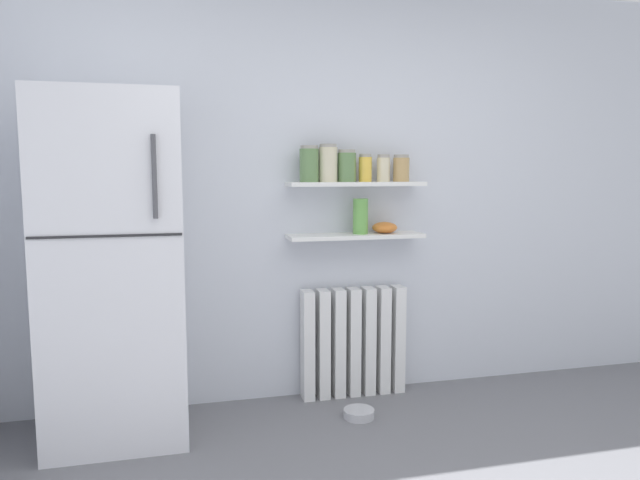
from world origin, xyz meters
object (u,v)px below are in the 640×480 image
at_px(storage_jar_3, 365,168).
at_px(storage_jar_1, 328,163).
at_px(pet_food_bowl, 359,414).
at_px(refrigerator, 115,269).
at_px(shelf_bowl, 385,228).
at_px(storage_jar_5, 401,168).
at_px(vase, 360,216).
at_px(radiator, 353,342).
at_px(storage_jar_4, 383,168).
at_px(storage_jar_2, 347,166).
at_px(storage_jar_0, 309,164).

bearing_deg(storage_jar_3, storage_jar_1, -180.00).
bearing_deg(pet_food_bowl, storage_jar_1, 107.42).
bearing_deg(refrigerator, shelf_bowl, 7.36).
relative_size(refrigerator, pet_food_bowl, 10.12).
relative_size(storage_jar_5, vase, 0.77).
height_order(radiator, vase, vase).
bearing_deg(vase, refrigerator, -171.83).
bearing_deg(shelf_bowl, storage_jar_4, -180.00).
relative_size(storage_jar_2, storage_jar_5, 1.17).
height_order(storage_jar_4, shelf_bowl, storage_jar_4).
bearing_deg(refrigerator, storage_jar_1, 9.53).
height_order(storage_jar_4, vase, storage_jar_4).
bearing_deg(pet_food_bowl, storage_jar_0, 124.07).
xyz_separation_m(refrigerator, vase, (1.44, 0.21, 0.24)).
bearing_deg(storage_jar_5, shelf_bowl, 180.00).
relative_size(storage_jar_0, storage_jar_4, 1.30).
bearing_deg(storage_jar_3, storage_jar_2, -180.00).
distance_m(refrigerator, shelf_bowl, 1.62).
height_order(storage_jar_0, storage_jar_3, storage_jar_0).
relative_size(storage_jar_2, vase, 0.90).
distance_m(storage_jar_1, storage_jar_4, 0.36).
height_order(storage_jar_2, pet_food_bowl, storage_jar_2).
bearing_deg(storage_jar_1, pet_food_bowl, -72.58).
height_order(storage_jar_2, shelf_bowl, storage_jar_2).
bearing_deg(vase, pet_food_bowl, -108.00).
xyz_separation_m(storage_jar_0, storage_jar_4, (0.47, -0.00, -0.02)).
distance_m(storage_jar_3, shelf_bowl, 0.39).
relative_size(storage_jar_5, shelf_bowl, 1.07).
bearing_deg(storage_jar_4, refrigerator, -172.58).
distance_m(storage_jar_4, pet_food_bowl, 1.48).
distance_m(storage_jar_0, storage_jar_1, 0.12).
relative_size(refrigerator, storage_jar_3, 10.74).
bearing_deg(refrigerator, storage_jar_2, 8.71).
relative_size(storage_jar_4, storage_jar_5, 1.00).
height_order(storage_jar_5, pet_food_bowl, storage_jar_5).
height_order(storage_jar_4, storage_jar_5, same).
bearing_deg(storage_jar_5, storage_jar_2, 180.00).
height_order(storage_jar_5, vase, storage_jar_5).
bearing_deg(storage_jar_2, pet_food_bowl, -92.79).
xyz_separation_m(storage_jar_1, storage_jar_2, (0.12, 0.00, -0.02)).
bearing_deg(storage_jar_0, pet_food_bowl, -55.93).
relative_size(radiator, vase, 3.18).
relative_size(refrigerator, radiator, 2.64).
distance_m(radiator, storage_jar_3, 1.11).
distance_m(radiator, shelf_bowl, 0.76).
xyz_separation_m(storage_jar_0, storage_jar_2, (0.24, 0.00, -0.01)).
xyz_separation_m(storage_jar_3, shelf_bowl, (0.13, -0.00, -0.37)).
distance_m(storage_jar_0, pet_food_bowl, 1.50).
bearing_deg(radiator, pet_food_bowl, -101.90).
bearing_deg(storage_jar_5, storage_jar_3, 180.00).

